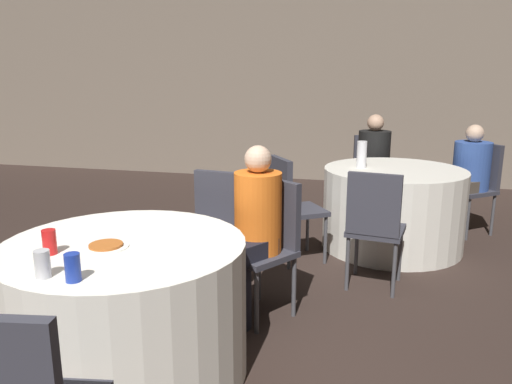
% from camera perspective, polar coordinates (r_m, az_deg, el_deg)
% --- Properties ---
extents(ground_plane, '(16.00, 16.00, 0.00)m').
position_cam_1_polar(ground_plane, '(3.04, -12.32, -18.55)').
color(ground_plane, '#332621').
extents(wall_back, '(16.00, 0.06, 2.80)m').
position_cam_1_polar(wall_back, '(7.62, 4.72, 11.93)').
color(wall_back, gray).
rests_on(wall_back, ground_plane).
extents(table_near, '(1.27, 1.27, 0.74)m').
position_cam_1_polar(table_near, '(2.82, -14.45, -12.82)').
color(table_near, white).
rests_on(table_near, ground_plane).
extents(table_far, '(1.28, 1.28, 0.74)m').
position_cam_1_polar(table_far, '(4.81, 15.34, -1.80)').
color(table_far, white).
rests_on(table_far, ground_plane).
extents(chair_near_north, '(0.45, 0.46, 0.91)m').
position_cam_1_polar(chair_near_north, '(3.58, -4.77, -3.63)').
color(chair_near_north, '#383842').
rests_on(chair_near_north, ground_plane).
extents(chair_near_northeast, '(0.55, 0.55, 0.91)m').
position_cam_1_polar(chair_near_northeast, '(3.32, 1.40, -4.95)').
color(chair_near_northeast, '#383842').
rests_on(chair_near_northeast, ground_plane).
extents(chair_far_south, '(0.46, 0.46, 0.91)m').
position_cam_1_polar(chair_far_south, '(3.75, 13.40, -3.15)').
color(chair_far_south, '#383842').
rests_on(chair_far_south, ground_plane).
extents(chair_far_northeast, '(0.56, 0.56, 0.91)m').
position_cam_1_polar(chair_far_northeast, '(5.50, 23.92, 1.29)').
color(chair_far_northeast, '#383842').
rests_on(chair_far_northeast, ground_plane).
extents(chair_far_southwest, '(0.56, 0.56, 0.91)m').
position_cam_1_polar(chair_far_southwest, '(4.24, 3.85, -0.89)').
color(chair_far_southwest, '#383842').
rests_on(chair_far_southwest, ground_plane).
extents(chair_far_north, '(0.47, 0.48, 0.91)m').
position_cam_1_polar(chair_far_north, '(5.78, 13.04, 2.65)').
color(chair_far_north, '#383842').
rests_on(chair_far_north, ground_plane).
extents(person_blue_shirt, '(0.49, 0.48, 1.11)m').
position_cam_1_polar(person_blue_shirt, '(5.38, 22.79, 1.40)').
color(person_blue_shirt, '#4C4238').
rests_on(person_blue_shirt, ground_plane).
extents(person_black_shirt, '(0.39, 0.51, 1.16)m').
position_cam_1_polar(person_black_shirt, '(5.61, 13.38, 2.80)').
color(person_black_shirt, '#282828').
rests_on(person_black_shirt, ground_plane).
extents(person_orange_shirt, '(0.42, 0.46, 1.16)m').
position_cam_1_polar(person_orange_shirt, '(3.20, -0.79, -5.16)').
color(person_orange_shirt, black).
rests_on(person_orange_shirt, ground_plane).
extents(pizza_plate_near, '(0.23, 0.23, 0.02)m').
position_cam_1_polar(pizza_plate_near, '(2.63, -16.77, -5.91)').
color(pizza_plate_near, white).
rests_on(pizza_plate_near, table_near).
extents(soda_can_blue, '(0.07, 0.07, 0.12)m').
position_cam_1_polar(soda_can_blue, '(2.25, -20.22, -8.10)').
color(soda_can_blue, '#1E38A5').
rests_on(soda_can_blue, table_near).
extents(soda_can_red, '(0.07, 0.07, 0.12)m').
position_cam_1_polar(soda_can_red, '(2.61, -22.54, -5.30)').
color(soda_can_red, red).
rests_on(soda_can_red, table_near).
extents(soda_can_silver, '(0.07, 0.07, 0.12)m').
position_cam_1_polar(soda_can_silver, '(2.33, -23.21, -7.58)').
color(soda_can_silver, silver).
rests_on(soda_can_silver, table_near).
extents(bottle_far, '(0.09, 0.09, 0.25)m').
position_cam_1_polar(bottle_far, '(4.70, 11.99, 4.22)').
color(bottle_far, white).
rests_on(bottle_far, table_far).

